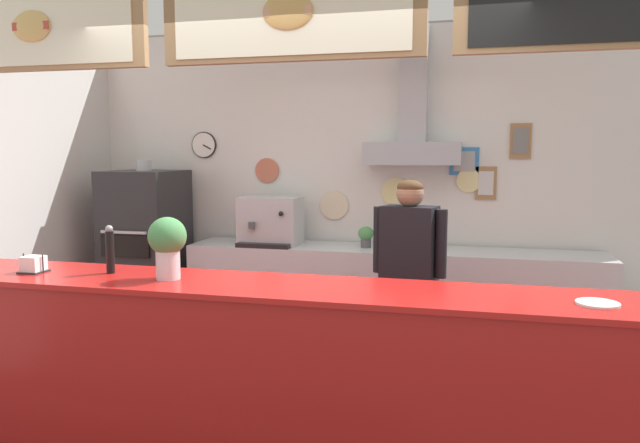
{
  "coord_description": "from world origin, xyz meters",
  "views": [
    {
      "loc": [
        0.98,
        -3.31,
        1.77
      ],
      "look_at": [
        -0.03,
        0.72,
        1.28
      ],
      "focal_mm": 33.72,
      "sensor_mm": 36.0,
      "label": 1
    }
  ],
  "objects_px": {
    "pizza_oven": "(147,253)",
    "napkin_holder": "(33,265)",
    "pepper_grinder": "(110,250)",
    "basil_vase": "(167,245)",
    "condiment_plate": "(598,303)",
    "shop_worker": "(409,283)",
    "potted_thyme": "(400,234)",
    "potted_basil": "(366,236)",
    "espresso_machine": "(271,221)"
  },
  "relations": [
    {
      "from": "potted_thyme",
      "to": "napkin_holder",
      "type": "height_order",
      "value": "potted_thyme"
    },
    {
      "from": "napkin_holder",
      "to": "pepper_grinder",
      "type": "height_order",
      "value": "pepper_grinder"
    },
    {
      "from": "potted_basil",
      "to": "basil_vase",
      "type": "bearing_deg",
      "value": -108.7
    },
    {
      "from": "pepper_grinder",
      "to": "espresso_machine",
      "type": "bearing_deg",
      "value": 82.77
    },
    {
      "from": "napkin_holder",
      "to": "pepper_grinder",
      "type": "bearing_deg",
      "value": 11.05
    },
    {
      "from": "pizza_oven",
      "to": "condiment_plate",
      "type": "height_order",
      "value": "pizza_oven"
    },
    {
      "from": "pizza_oven",
      "to": "pepper_grinder",
      "type": "height_order",
      "value": "pizza_oven"
    },
    {
      "from": "shop_worker",
      "to": "basil_vase",
      "type": "xyz_separation_m",
      "value": [
        -1.24,
        -1.14,
        0.39
      ]
    },
    {
      "from": "potted_basil",
      "to": "napkin_holder",
      "type": "xyz_separation_m",
      "value": [
        -1.62,
        -2.25,
        0.07
      ]
    },
    {
      "from": "napkin_holder",
      "to": "basil_vase",
      "type": "bearing_deg",
      "value": 1.67
    },
    {
      "from": "espresso_machine",
      "to": "condiment_plate",
      "type": "height_order",
      "value": "espresso_machine"
    },
    {
      "from": "potted_thyme",
      "to": "pepper_grinder",
      "type": "height_order",
      "value": "pepper_grinder"
    },
    {
      "from": "pizza_oven",
      "to": "espresso_machine",
      "type": "xyz_separation_m",
      "value": [
        1.21,
        0.12,
        0.33
      ]
    },
    {
      "from": "condiment_plate",
      "to": "pizza_oven",
      "type": "bearing_deg",
      "value": 149.46
    },
    {
      "from": "shop_worker",
      "to": "napkin_holder",
      "type": "distance_m",
      "value": 2.42
    },
    {
      "from": "shop_worker",
      "to": "potted_thyme",
      "type": "relative_size",
      "value": 6.24
    },
    {
      "from": "napkin_holder",
      "to": "potted_basil",
      "type": "bearing_deg",
      "value": 54.17
    },
    {
      "from": "potted_basil",
      "to": "condiment_plate",
      "type": "height_order",
      "value": "potted_basil"
    },
    {
      "from": "pizza_oven",
      "to": "napkin_holder",
      "type": "height_order",
      "value": "pizza_oven"
    },
    {
      "from": "espresso_machine",
      "to": "condiment_plate",
      "type": "xyz_separation_m",
      "value": [
        2.38,
        -2.24,
        -0.07
      ]
    },
    {
      "from": "basil_vase",
      "to": "condiment_plate",
      "type": "height_order",
      "value": "basil_vase"
    },
    {
      "from": "potted_basil",
      "to": "pepper_grinder",
      "type": "bearing_deg",
      "value": -118.31
    },
    {
      "from": "basil_vase",
      "to": "napkin_holder",
      "type": "height_order",
      "value": "basil_vase"
    },
    {
      "from": "shop_worker",
      "to": "potted_basil",
      "type": "relative_size",
      "value": 8.24
    },
    {
      "from": "shop_worker",
      "to": "espresso_machine",
      "type": "distance_m",
      "value": 1.77
    },
    {
      "from": "napkin_holder",
      "to": "condiment_plate",
      "type": "height_order",
      "value": "napkin_holder"
    },
    {
      "from": "espresso_machine",
      "to": "potted_thyme",
      "type": "distance_m",
      "value": 1.19
    },
    {
      "from": "shop_worker",
      "to": "potted_thyme",
      "type": "bearing_deg",
      "value": -67.44
    },
    {
      "from": "shop_worker",
      "to": "espresso_machine",
      "type": "bearing_deg",
      "value": -24.95
    },
    {
      "from": "pizza_oven",
      "to": "espresso_machine",
      "type": "height_order",
      "value": "pizza_oven"
    },
    {
      "from": "potted_basil",
      "to": "basil_vase",
      "type": "distance_m",
      "value": 2.36
    },
    {
      "from": "potted_thyme",
      "to": "potted_basil",
      "type": "distance_m",
      "value": 0.3
    },
    {
      "from": "shop_worker",
      "to": "potted_basil",
      "type": "height_order",
      "value": "shop_worker"
    },
    {
      "from": "pizza_oven",
      "to": "napkin_holder",
      "type": "relative_size",
      "value": 12.01
    },
    {
      "from": "pizza_oven",
      "to": "condiment_plate",
      "type": "relative_size",
      "value": 8.51
    },
    {
      "from": "potted_basil",
      "to": "pepper_grinder",
      "type": "height_order",
      "value": "pepper_grinder"
    },
    {
      "from": "espresso_machine",
      "to": "pepper_grinder",
      "type": "height_order",
      "value": "espresso_machine"
    },
    {
      "from": "napkin_holder",
      "to": "potted_thyme",
      "type": "bearing_deg",
      "value": 49.61
    },
    {
      "from": "potted_thyme",
      "to": "napkin_holder",
      "type": "xyz_separation_m",
      "value": [
        -1.92,
        -2.26,
        0.05
      ]
    },
    {
      "from": "espresso_machine",
      "to": "potted_basil",
      "type": "height_order",
      "value": "espresso_machine"
    },
    {
      "from": "espresso_machine",
      "to": "basil_vase",
      "type": "relative_size",
      "value": 1.55
    },
    {
      "from": "pepper_grinder",
      "to": "napkin_holder",
      "type": "bearing_deg",
      "value": -168.95
    },
    {
      "from": "potted_thyme",
      "to": "napkin_holder",
      "type": "distance_m",
      "value": 2.97
    },
    {
      "from": "potted_basil",
      "to": "condiment_plate",
      "type": "distance_m",
      "value": 2.7
    },
    {
      "from": "potted_basil",
      "to": "basil_vase",
      "type": "height_order",
      "value": "basil_vase"
    },
    {
      "from": "pizza_oven",
      "to": "espresso_machine",
      "type": "relative_size",
      "value": 3.1
    },
    {
      "from": "potted_thyme",
      "to": "condiment_plate",
      "type": "bearing_deg",
      "value": -62.39
    },
    {
      "from": "pizza_oven",
      "to": "espresso_machine",
      "type": "bearing_deg",
      "value": 5.68
    },
    {
      "from": "condiment_plate",
      "to": "potted_basil",
      "type": "bearing_deg",
      "value": 123.39
    },
    {
      "from": "potted_basil",
      "to": "napkin_holder",
      "type": "relative_size",
      "value": 1.36
    }
  ]
}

